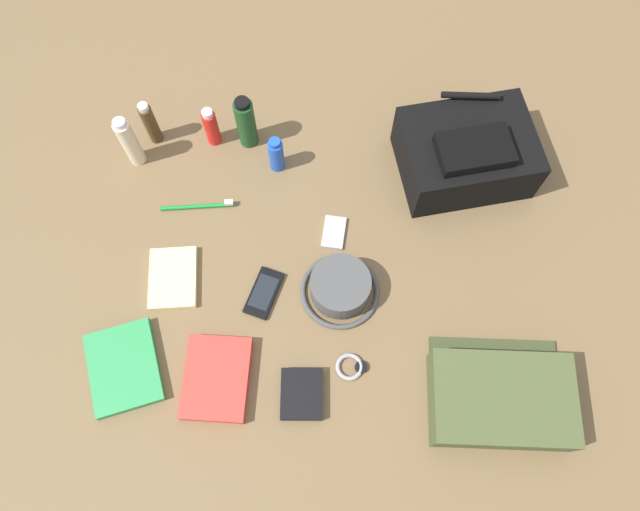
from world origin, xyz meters
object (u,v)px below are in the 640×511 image
at_px(backpack, 466,153).
at_px(paperback_novel, 124,368).
at_px(cologne_bottle, 150,123).
at_px(toiletry_pouch, 501,398).
at_px(sunscreen_spray, 211,127).
at_px(lotion_bottle, 129,142).
at_px(notepad, 173,278).
at_px(wristwatch, 351,367).
at_px(media_player, 334,233).
at_px(travel_guidebook, 217,378).
at_px(bucket_hat, 340,287).
at_px(shampoo_bottle, 246,123).
at_px(cell_phone, 264,293).
at_px(deodorant_spray, 276,154).
at_px(wallet, 302,394).
at_px(toothbrush, 202,206).

bearing_deg(backpack, paperback_novel, -144.94).
xyz_separation_m(backpack, cologne_bottle, (-0.79, 0.06, -0.00)).
distance_m(toiletry_pouch, sunscreen_spray, 0.94).
bearing_deg(sunscreen_spray, lotion_bottle, -161.31).
bearing_deg(toiletry_pouch, notepad, 160.95).
bearing_deg(wristwatch, media_player, 98.21).
bearing_deg(lotion_bottle, travel_guidebook, -64.84).
height_order(bucket_hat, paperback_novel, bucket_hat).
distance_m(shampoo_bottle, notepad, 0.42).
bearing_deg(sunscreen_spray, shampoo_bottle, 1.62).
relative_size(lotion_bottle, cell_phone, 1.27).
bearing_deg(media_player, travel_guidebook, -124.22).
bearing_deg(sunscreen_spray, paperback_novel, -102.88).
bearing_deg(paperback_novel, media_player, 37.29).
bearing_deg(sunscreen_spray, deodorant_spray, -22.94).
bearing_deg(wristwatch, toiletry_pouch, -10.96).
height_order(backpack, wristwatch, backpack).
distance_m(travel_guidebook, wallet, 0.19).
relative_size(wallet, notepad, 0.73).
relative_size(toothbrush, wallet, 1.69).
bearing_deg(wallet, wristwatch, 29.18).
xyz_separation_m(deodorant_spray, wallet, (0.09, -0.58, -0.04)).
height_order(cologne_bottle, wristwatch, cologne_bottle).
bearing_deg(toiletry_pouch, deodorant_spray, 131.85).
bearing_deg(lotion_bottle, sunscreen_spray, 18.69).
bearing_deg(deodorant_spray, cell_phone, -91.64).
bearing_deg(bucket_hat, media_player, 96.96).
height_order(shampoo_bottle, deodorant_spray, shampoo_bottle).
distance_m(shampoo_bottle, wristwatch, 0.65).
relative_size(backpack, deodorant_spray, 3.13).
xyz_separation_m(sunscreen_spray, cell_phone, (0.16, -0.42, -0.05)).
bearing_deg(lotion_bottle, deodorant_spray, -1.06).
bearing_deg(cologne_bottle, toothbrush, -54.25).
distance_m(lotion_bottle, wallet, 0.74).
relative_size(shampoo_bottle, notepad, 1.09).
relative_size(bucket_hat, deodorant_spray, 1.64).
relative_size(media_player, toothbrush, 0.48).
distance_m(shampoo_bottle, deodorant_spray, 0.11).
xyz_separation_m(shampoo_bottle, notepad, (-0.15, -0.39, -0.07)).
bearing_deg(bucket_hat, backpack, 49.06).
height_order(toothbrush, wallet, wallet).
height_order(wristwatch, notepad, notepad).
xyz_separation_m(toiletry_pouch, cell_phone, (-0.52, 0.23, -0.03)).
bearing_deg(media_player, sunscreen_spray, 141.06).
xyz_separation_m(shampoo_bottle, wallet, (0.17, -0.65, -0.07)).
relative_size(shampoo_bottle, travel_guidebook, 0.87).
bearing_deg(paperback_novel, backpack, 35.06).
xyz_separation_m(lotion_bottle, deodorant_spray, (0.36, -0.01, -0.03)).
relative_size(toiletry_pouch, toothbrush, 1.59).
distance_m(bucket_hat, travel_guidebook, 0.34).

